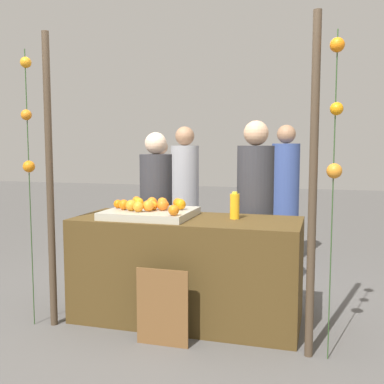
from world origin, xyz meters
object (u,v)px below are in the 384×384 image
(stall_counter, at_px, (187,269))
(orange_1, at_px, (138,207))
(orange_0, at_px, (124,205))
(juice_bottle, at_px, (235,206))
(vendor_right, at_px, (255,219))
(vendor_left, at_px, (156,218))
(chalkboard_sign, at_px, (163,308))

(stall_counter, distance_m, orange_1, 0.66)
(orange_1, bearing_deg, orange_0, 153.87)
(juice_bottle, bearing_deg, vendor_right, 80.58)
(orange_0, distance_m, vendor_left, 0.75)
(chalkboard_sign, distance_m, vendor_left, 1.34)
(vendor_left, bearing_deg, chalkboard_sign, -67.51)
(stall_counter, xyz_separation_m, orange_1, (-0.36, -0.17, 0.53))
(stall_counter, xyz_separation_m, chalkboard_sign, (-0.02, -0.53, -0.15))
(juice_bottle, bearing_deg, stall_counter, -168.69)
(chalkboard_sign, relative_size, vendor_left, 0.37)
(orange_1, height_order, vendor_left, vendor_left)
(chalkboard_sign, xyz_separation_m, vendor_right, (0.49, 1.14, 0.50))
(stall_counter, distance_m, vendor_right, 0.84)
(orange_1, distance_m, chalkboard_sign, 0.84)
(stall_counter, relative_size, juice_bottle, 8.30)
(juice_bottle, height_order, vendor_right, vendor_right)
(orange_1, bearing_deg, vendor_left, 100.48)
(orange_0, xyz_separation_m, vendor_left, (0.01, 0.72, -0.22))
(stall_counter, distance_m, chalkboard_sign, 0.55)
(juice_bottle, xyz_separation_m, vendor_right, (0.09, 0.53, -0.18))
(stall_counter, xyz_separation_m, vendor_left, (-0.50, 0.63, 0.30))
(orange_1, distance_m, vendor_right, 1.14)
(orange_0, distance_m, juice_bottle, 0.91)
(orange_0, distance_m, orange_1, 0.18)
(orange_1, bearing_deg, vendor_right, 43.12)
(stall_counter, relative_size, orange_1, 21.85)
(orange_0, height_order, juice_bottle, juice_bottle)
(orange_0, bearing_deg, stall_counter, 9.57)
(stall_counter, distance_m, juice_bottle, 0.66)
(orange_0, distance_m, vendor_right, 1.22)
(orange_1, bearing_deg, chalkboard_sign, -47.55)
(orange_1, xyz_separation_m, vendor_left, (-0.15, 0.80, -0.22))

